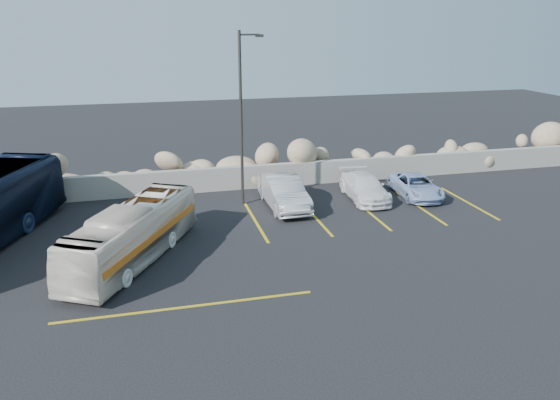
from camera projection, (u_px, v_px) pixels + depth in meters
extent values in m
plane|color=black|center=(220.00, 306.00, 16.88)|extent=(90.00, 90.00, 0.00)
cube|color=gray|center=(185.00, 181.00, 27.73)|extent=(60.00, 0.40, 1.20)
cube|color=gold|center=(136.00, 232.00, 22.74)|extent=(0.12, 5.00, 0.01)
cube|color=gold|center=(256.00, 221.00, 23.92)|extent=(0.12, 5.00, 0.01)
cube|color=gold|center=(314.00, 216.00, 24.55)|extent=(0.12, 5.00, 0.01)
cube|color=gold|center=(368.00, 212.00, 25.16)|extent=(0.12, 5.00, 0.01)
cube|color=gold|center=(419.00, 207.00, 25.76)|extent=(0.12, 5.00, 0.01)
cube|color=gold|center=(468.00, 203.00, 26.37)|extent=(0.12, 5.00, 0.01)
cube|color=gold|center=(186.00, 307.00, 16.83)|extent=(8.00, 0.12, 0.01)
cylinder|color=#31302C|center=(241.00, 121.00, 24.93)|extent=(0.14, 0.14, 8.00)
cylinder|color=#31302C|center=(249.00, 35.00, 23.84)|extent=(0.90, 0.08, 0.08)
cube|color=#31302C|center=(259.00, 36.00, 23.96)|extent=(0.35, 0.18, 0.12)
imported|color=silver|center=(133.00, 234.00, 19.78)|extent=(5.14, 7.37, 2.08)
imported|color=#AEAEB3|center=(284.00, 192.00, 25.55)|extent=(1.64, 4.49, 1.47)
imported|color=white|center=(365.00, 187.00, 26.79)|extent=(1.94, 4.22, 1.20)
imported|color=#97ACD6|center=(416.00, 186.00, 27.18)|extent=(2.11, 4.01, 1.08)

